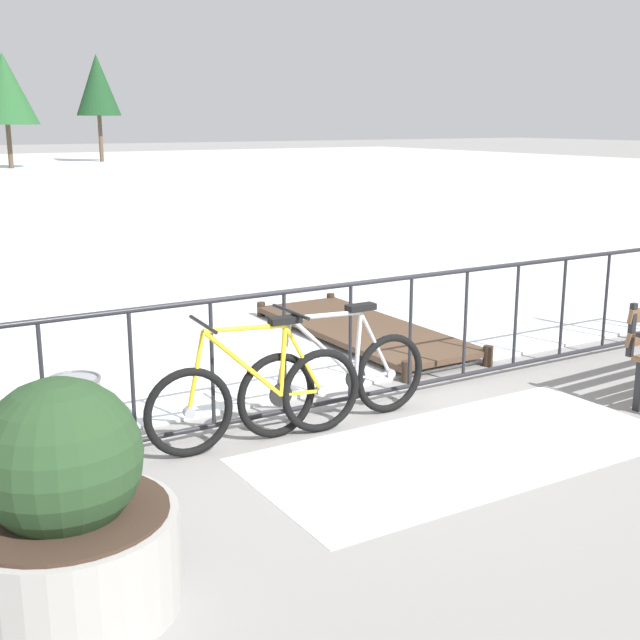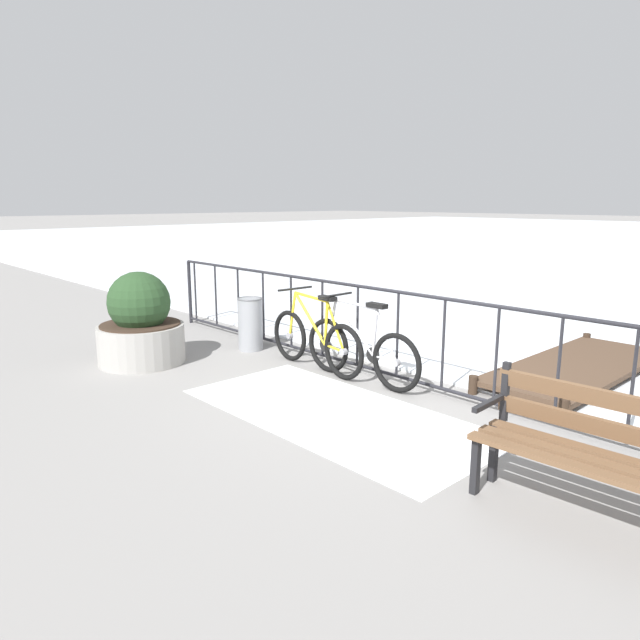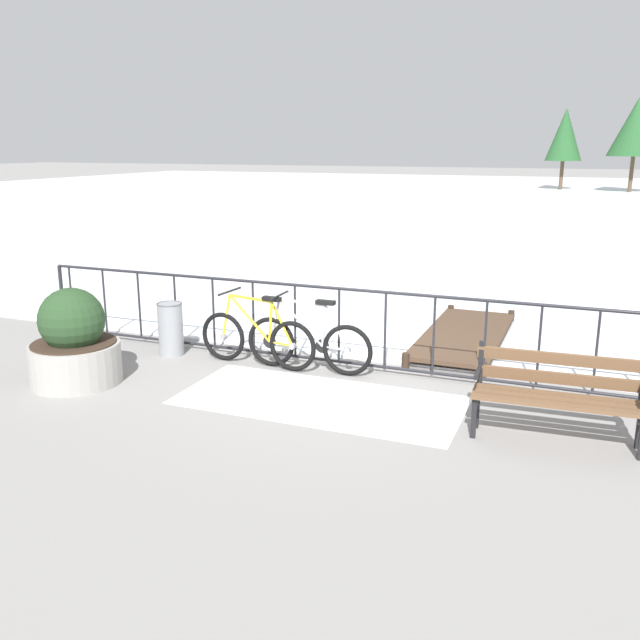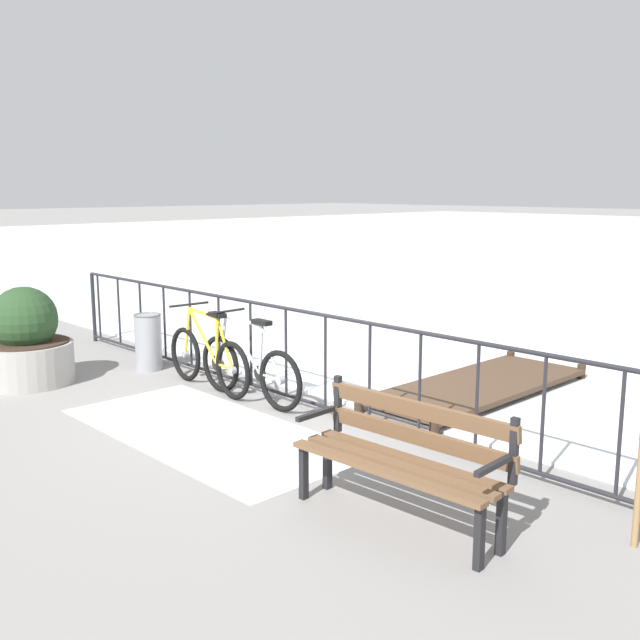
{
  "view_description": "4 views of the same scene",
  "coord_description": "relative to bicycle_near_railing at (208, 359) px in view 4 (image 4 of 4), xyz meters",
  "views": [
    {
      "loc": [
        -3.59,
        -5.48,
        2.34
      ],
      "look_at": [
        -0.12,
        0.28,
        0.71
      ],
      "focal_mm": 46.3,
      "sensor_mm": 36.0,
      "label": 1
    },
    {
      "loc": [
        3.98,
        -4.93,
        2.04
      ],
      "look_at": [
        -0.38,
        -0.84,
        0.79
      ],
      "focal_mm": 32.15,
      "sensor_mm": 36.0,
      "label": 2
    },
    {
      "loc": [
        2.94,
        -7.98,
        2.83
      ],
      "look_at": [
        -0.06,
        -0.52,
        0.76
      ],
      "focal_mm": 38.44,
      "sensor_mm": 36.0,
      "label": 3
    },
    {
      "loc": [
        5.84,
        -5.06,
        2.32
      ],
      "look_at": [
        0.3,
        0.23,
        0.93
      ],
      "focal_mm": 40.73,
      "sensor_mm": 36.0,
      "label": 4
    }
  ],
  "objects": [
    {
      "name": "snow_patch",
      "position": [
        1.24,
        -0.88,
        -0.36
      ],
      "size": [
        3.22,
        1.49,
        0.01
      ],
      "primitive_type": "cube",
      "color": "white",
      "rests_on": "ground"
    },
    {
      "name": "ground_plane",
      "position": [
        1.02,
        0.32,
        -0.37
      ],
      "size": [
        160.0,
        160.0,
        0.0
      ],
      "primitive_type": "plane",
      "color": "gray"
    },
    {
      "name": "planter_with_shrub",
      "position": [
        -1.75,
        -1.41,
        0.12
      ],
      "size": [
        1.09,
        1.09,
        1.18
      ],
      "color": "#9E9B96",
      "rests_on": "ground"
    },
    {
      "name": "bicycle_second",
      "position": [
        0.71,
        0.05,
        0.0
      ],
      "size": [
        1.71,
        0.52,
        0.97
      ],
      "color": "black",
      "rests_on": "ground"
    },
    {
      "name": "park_bench",
      "position": [
        3.77,
        -0.98,
        0.14
      ],
      "size": [
        1.62,
        0.56,
        0.89
      ],
      "color": "brown",
      "rests_on": "ground"
    },
    {
      "name": "bicycle_near_railing",
      "position": [
        0.0,
        0.0,
        0.0
      ],
      "size": [
        1.71,
        0.52,
        0.97
      ],
      "color": "black",
      "rests_on": "ground"
    },
    {
      "name": "wooden_dock",
      "position": [
        2.33,
        2.08,
        -0.25
      ],
      "size": [
        1.1,
        3.02,
        0.2
      ],
      "color": "#4C3828",
      "rests_on": "ground"
    },
    {
      "name": "trash_bin",
      "position": [
        -1.32,
        -0.01,
        0.0
      ],
      "size": [
        0.35,
        0.35,
        0.73
      ],
      "color": "gray",
      "rests_on": "ground"
    },
    {
      "name": "railing_fence",
      "position": [
        1.02,
        0.32,
        0.19
      ],
      "size": [
        9.06,
        0.06,
        1.07
      ],
      "color": "#232328",
      "rests_on": "ground"
    }
  ]
}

